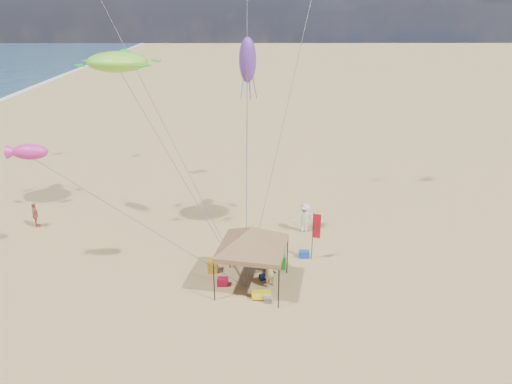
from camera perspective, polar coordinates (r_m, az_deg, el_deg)
ground at (r=23.11m, az=0.06°, el=-12.07°), size 280.00×280.00×0.00m
canopy_tent at (r=22.12m, az=-0.45°, el=-4.45°), size 5.91×5.91×3.71m
feather_flag at (r=25.17m, az=7.15°, el=-4.37°), size 0.41×0.12×2.73m
cooler_red at (r=23.69m, az=-3.99°, el=-10.64°), size 0.54×0.38×0.38m
cooler_blue at (r=26.09m, az=5.76°, el=-7.39°), size 0.54×0.38×0.38m
bag_navy at (r=24.06m, az=1.16°, el=-10.05°), size 0.69×0.54×0.36m
bag_orange at (r=26.88m, az=-2.97°, el=-6.39°), size 0.54×0.69×0.36m
chair_green at (r=24.99m, az=2.97°, el=-8.31°), size 0.50×0.50×0.70m
chair_yellow at (r=24.73m, az=-5.19°, el=-8.72°), size 0.50×0.50×0.70m
crate_grey at (r=22.49m, az=1.43°, el=-12.72°), size 0.34×0.30×0.28m
beach_cart at (r=22.71m, az=0.66°, el=-12.15°), size 0.90×0.50×0.24m
person_near_a at (r=23.21m, az=1.61°, el=-9.32°), size 0.76×0.75×1.77m
person_near_b at (r=24.16m, az=1.89°, el=-7.80°), size 1.01×0.85×1.88m
person_near_c at (r=28.54m, az=5.77°, el=-3.07°), size 1.29×0.92×1.81m
person_far_a at (r=32.02m, az=-24.86°, el=-2.51°), size 0.69×0.98×1.55m
turtle_kite at (r=27.70m, az=-16.23°, el=14.70°), size 3.40×2.77×1.10m
fish_kite at (r=25.37m, az=-25.37°, el=4.37°), size 1.85×1.20×0.76m
squid_kite at (r=24.50m, az=-1.01°, el=15.48°), size 0.90×0.90×2.23m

